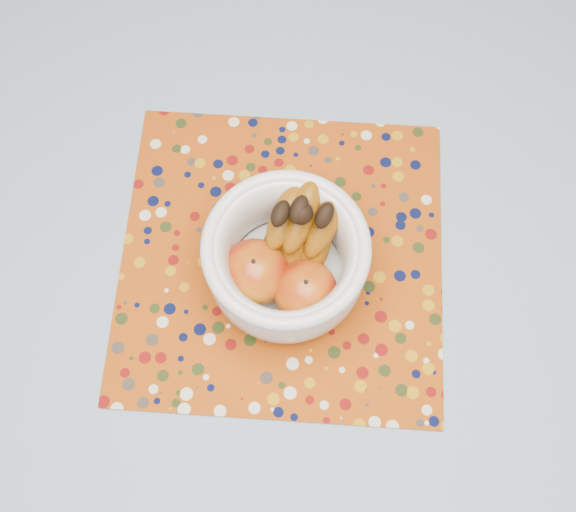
# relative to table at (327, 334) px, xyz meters

# --- Properties ---
(table) EXTENTS (1.20, 1.20, 0.75)m
(table) POSITION_rel_table_xyz_m (0.00, 0.00, 0.00)
(table) COLOR brown
(table) RESTS_ON ground
(tablecloth) EXTENTS (1.32, 1.32, 0.01)m
(tablecloth) POSITION_rel_table_xyz_m (0.00, 0.00, 0.08)
(tablecloth) COLOR #6388A5
(tablecloth) RESTS_ON table
(placemat) EXTENTS (0.53, 0.53, 0.00)m
(placemat) POSITION_rel_table_xyz_m (-0.09, 0.04, 0.09)
(placemat) COLOR #9A3C08
(placemat) RESTS_ON tablecloth
(fruit_bowl) EXTENTS (0.19, 0.19, 0.15)m
(fruit_bowl) POSITION_rel_table_xyz_m (-0.07, 0.03, 0.16)
(fruit_bowl) COLOR silver
(fruit_bowl) RESTS_ON placemat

